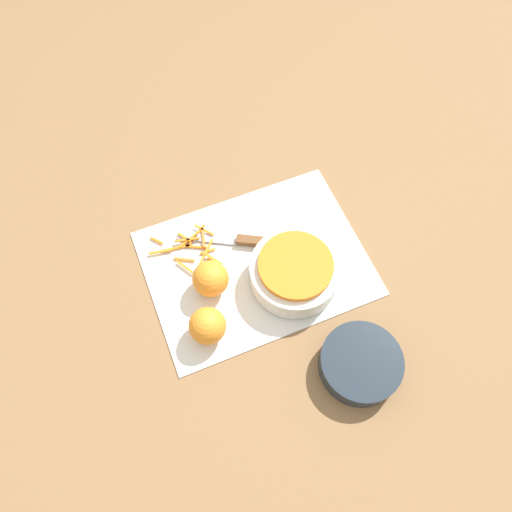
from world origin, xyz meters
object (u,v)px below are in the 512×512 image
bowl_dark (360,364)px  knife (249,241)px  bowl_speckled (295,271)px  orange_left (211,279)px  orange_right (208,326)px

bowl_dark → knife: 0.35m
bowl_speckled → orange_left: orange_left is taller
bowl_dark → knife: bearing=-74.1°
bowl_speckled → orange_right: size_ratio=2.51×
orange_left → orange_right: 0.10m
orange_right → orange_left: bearing=-113.2°
bowl_speckled → orange_right: (0.21, 0.05, 0.00)m
bowl_speckled → knife: bowl_speckled is taller
bowl_speckled → orange_left: (0.17, -0.05, 0.00)m
orange_left → orange_right: bearing=66.8°
bowl_speckled → bowl_dark: 0.23m
bowl_speckled → knife: size_ratio=0.86×
bowl_speckled → orange_left: bearing=-15.9°
bowl_speckled → orange_right: orange_right is taller
orange_left → orange_right: same height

